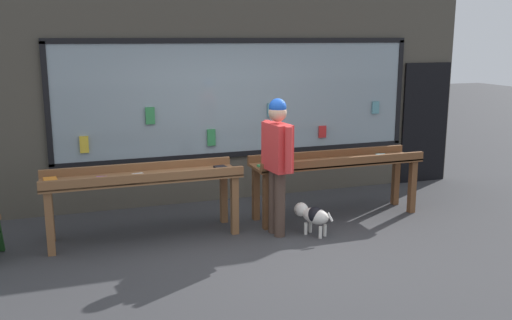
% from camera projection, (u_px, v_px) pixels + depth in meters
% --- Properties ---
extents(ground_plane, '(40.00, 40.00, 0.00)m').
position_uv_depth(ground_plane, '(270.00, 250.00, 6.94)').
color(ground_plane, '#38383A').
extents(shopfront_facade, '(8.53, 0.29, 3.28)m').
position_uv_depth(shopfront_facade, '(220.00, 97.00, 8.82)').
color(shopfront_facade, '#4C473D').
rests_on(shopfront_facade, ground_plane).
extents(display_table_left, '(2.48, 0.68, 0.92)m').
position_uv_depth(display_table_left, '(143.00, 182.00, 7.22)').
color(display_table_left, brown).
rests_on(display_table_left, ground_plane).
extents(display_table_right, '(2.48, 0.60, 0.92)m').
position_uv_depth(display_table_right, '(336.00, 166.00, 8.10)').
color(display_table_right, brown).
rests_on(display_table_right, ground_plane).
extents(person_browsing, '(0.27, 0.69, 1.79)m').
position_uv_depth(person_browsing, '(277.00, 155.00, 7.27)').
color(person_browsing, '#4C382D').
rests_on(person_browsing, ground_plane).
extents(small_dog, '(0.40, 0.53, 0.40)m').
position_uv_depth(small_dog, '(313.00, 215.00, 7.41)').
color(small_dog, white).
rests_on(small_dog, ground_plane).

